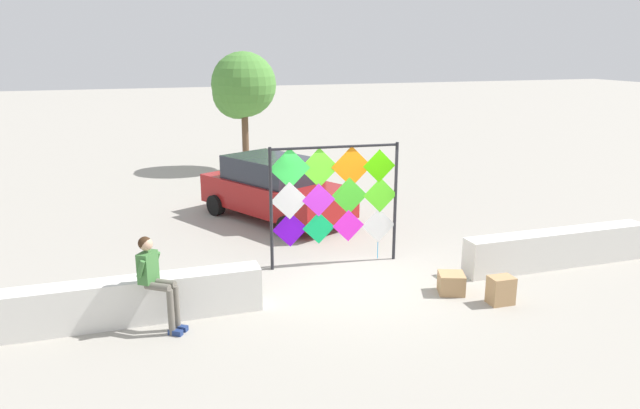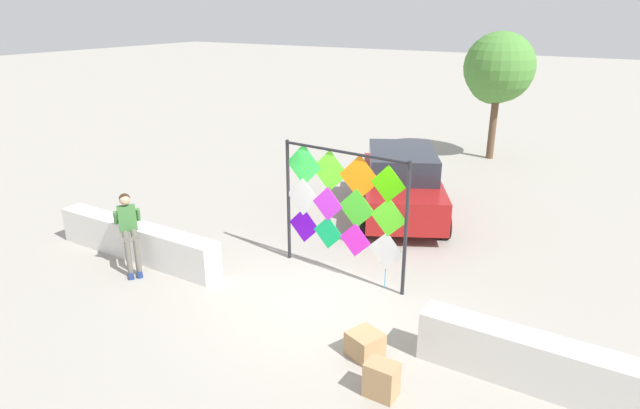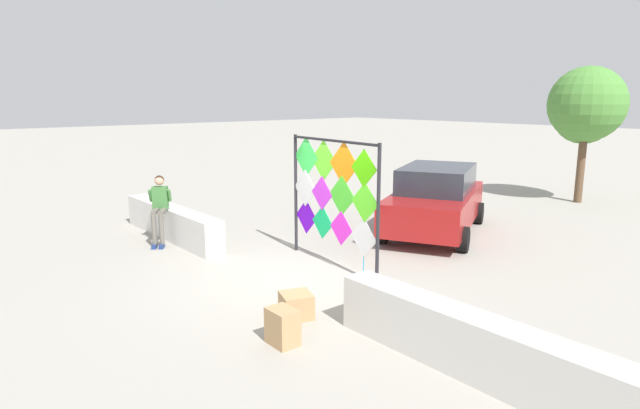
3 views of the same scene
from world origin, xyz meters
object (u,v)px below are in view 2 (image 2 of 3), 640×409
(kite_display_rack, at_px, (342,202))
(cardboard_box_small, at_px, (365,344))
(seated_vendor, at_px, (129,226))
(cardboard_box_large, at_px, (382,380))
(parked_car, at_px, (401,183))
(tree_broadleaf, at_px, (499,69))

(kite_display_rack, relative_size, cardboard_box_small, 5.86)
(seated_vendor, distance_m, cardboard_box_large, 6.24)
(cardboard_box_large, bearing_deg, parked_car, 111.04)
(parked_car, bearing_deg, kite_display_rack, -84.76)
(kite_display_rack, distance_m, cardboard_box_small, 3.09)
(kite_display_rack, height_order, cardboard_box_large, kite_display_rack)
(seated_vendor, height_order, cardboard_box_small, seated_vendor)
(seated_vendor, bearing_deg, tree_broadleaf, 72.75)
(tree_broadleaf, bearing_deg, cardboard_box_small, -83.64)
(seated_vendor, relative_size, cardboard_box_small, 3.40)
(kite_display_rack, distance_m, tree_broadleaf, 11.09)
(cardboard_box_large, height_order, tree_broadleaf, tree_broadleaf)
(kite_display_rack, height_order, tree_broadleaf, tree_broadleaf)
(parked_car, bearing_deg, seated_vendor, -120.62)
(seated_vendor, bearing_deg, parked_car, 59.38)
(cardboard_box_large, distance_m, tree_broadleaf, 14.36)
(cardboard_box_large, bearing_deg, kite_display_rack, 127.67)
(parked_car, distance_m, cardboard_box_large, 7.33)
(cardboard_box_large, height_order, cardboard_box_small, cardboard_box_large)
(parked_car, bearing_deg, tree_broadleaf, 85.72)
(cardboard_box_small, bearing_deg, tree_broadleaf, 96.36)
(kite_display_rack, relative_size, parked_car, 0.59)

